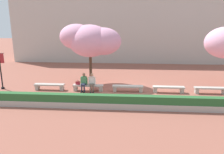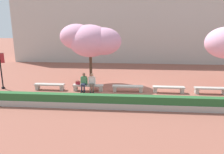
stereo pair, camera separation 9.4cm
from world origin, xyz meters
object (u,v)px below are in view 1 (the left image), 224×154
object	(u,v)px
stone_bench_near_east	(169,88)
handbag	(78,83)
stone_bench_near_west	(88,87)
cherry_tree_main	(90,40)
person_seated_left	(84,81)
stone_bench_west_end	(49,86)
stone_bench_center	(128,87)
stone_bench_east_end	(210,89)
person_seated_right	(92,82)

from	to	relation	value
stone_bench_near_east	handbag	size ratio (longest dim) A/B	6.40
stone_bench_near_west	cherry_tree_main	bearing A→B (deg)	92.05
stone_bench_near_east	person_seated_left	world-z (taller)	person_seated_left
stone_bench_west_end	handbag	world-z (taller)	handbag
stone_bench_center	stone_bench_east_end	world-z (taller)	same
stone_bench_west_end	person_seated_right	xyz separation A→B (m)	(3.12, -0.05, 0.39)
stone_bench_east_end	handbag	world-z (taller)	handbag
stone_bench_east_end	stone_bench_center	bearing A→B (deg)	180.00
stone_bench_near_west	person_seated_right	world-z (taller)	person_seated_right
stone_bench_east_end	cherry_tree_main	world-z (taller)	cherry_tree_main
stone_bench_east_end	person_seated_right	world-z (taller)	person_seated_right
stone_bench_near_east	person_seated_right	size ratio (longest dim) A/B	1.68
handbag	stone_bench_east_end	bearing A→B (deg)	0.06
stone_bench_near_east	handbag	xyz separation A→B (m)	(-6.39, -0.01, 0.27)
person_seated_left	handbag	bearing A→B (deg)	174.48
stone_bench_near_east	person_seated_right	world-z (taller)	person_seated_right
stone_bench_west_end	stone_bench_center	size ratio (longest dim) A/B	1.00
stone_bench_near_west	cherry_tree_main	xyz separation A→B (m)	(-0.06, 1.81, 3.14)
stone_bench_center	person_seated_left	size ratio (longest dim) A/B	1.68
person_seated_left	stone_bench_west_end	bearing A→B (deg)	178.79
stone_bench_center	cherry_tree_main	bearing A→B (deg)	147.93
stone_bench_center	person_seated_left	world-z (taller)	person_seated_left
stone_bench_west_end	stone_bench_near_west	bearing A→B (deg)	0.00
person_seated_left	cherry_tree_main	bearing A→B (deg)	83.22
stone_bench_center	stone_bench_near_west	bearing A→B (deg)	180.00
stone_bench_near_east	handbag	bearing A→B (deg)	-179.91
person_seated_left	stone_bench_east_end	bearing A→B (deg)	0.35
stone_bench_near_west	cherry_tree_main	distance (m)	3.63
stone_bench_east_end	stone_bench_near_east	bearing A→B (deg)	180.00
stone_bench_west_end	cherry_tree_main	distance (m)	4.56
stone_bench_near_west	stone_bench_west_end	bearing A→B (deg)	180.00
stone_bench_near_east	cherry_tree_main	world-z (taller)	cherry_tree_main
person_seated_right	stone_bench_center	bearing A→B (deg)	1.20
handbag	cherry_tree_main	distance (m)	3.47
stone_bench_near_east	handbag	distance (m)	6.40
stone_bench_west_end	stone_bench_near_east	size ratio (longest dim) A/B	1.00
stone_bench_near_west	person_seated_left	xyz separation A→B (m)	(-0.29, -0.05, 0.39)
cherry_tree_main	handbag	bearing A→B (deg)	-110.14
stone_bench_near_west	handbag	distance (m)	0.78
stone_bench_east_end	person_seated_left	xyz separation A→B (m)	(-8.77, -0.05, 0.39)
stone_bench_near_west	person_seated_right	bearing A→B (deg)	-10.34
stone_bench_near_west	person_seated_right	xyz separation A→B (m)	(0.29, -0.05, 0.39)
stone_bench_near_west	stone_bench_near_east	size ratio (longest dim) A/B	1.00
stone_bench_near_east	stone_bench_center	bearing A→B (deg)	180.00
stone_bench_west_end	person_seated_right	size ratio (longest dim) A/B	1.68
stone_bench_west_end	person_seated_right	bearing A→B (deg)	-0.98
stone_bench_center	cherry_tree_main	distance (m)	4.64
stone_bench_west_end	person_seated_left	xyz separation A→B (m)	(2.54, -0.05, 0.39)
person_seated_left	person_seated_right	distance (m)	0.58
stone_bench_west_end	stone_bench_east_end	size ratio (longest dim) A/B	1.00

